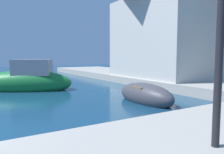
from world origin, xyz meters
name	(u,v)px	position (x,y,z in m)	size (l,w,h in m)	color
quay_promenade	(98,113)	(4.32, -0.37, 0.25)	(44.00, 32.00, 0.50)	#ADA89E
moored_boat_2	(27,81)	(3.63, 7.20, 0.55)	(5.44, 3.91, 2.11)	#197233
moored_boat_6	(145,95)	(7.35, 1.12, 0.30)	(1.18, 3.19, 1.06)	#3F3F47
waterfront_building_main	(169,30)	(13.00, 5.41, 3.79)	(6.04, 7.23, 6.48)	beige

